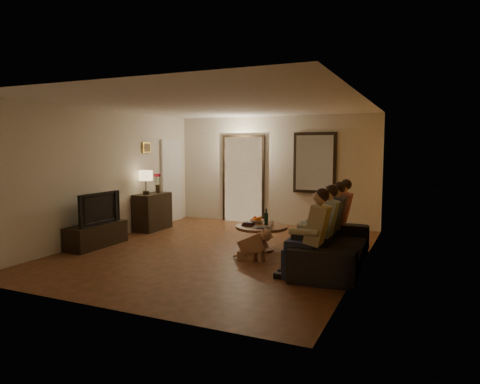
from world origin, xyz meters
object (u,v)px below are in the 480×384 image
at_px(bowl, 257,221).
at_px(person_b, 323,231).
at_px(sofa, 333,244).
at_px(person_a, 313,238).
at_px(tv, 95,208).
at_px(table_lamp, 146,182).
at_px(laptop, 261,228).
at_px(coffee_table, 262,238).
at_px(person_c, 331,224).
at_px(tv_stand, 96,235).
at_px(person_d, 338,219).
at_px(wine_bottle, 266,217).
at_px(dresser, 152,212).
at_px(dog, 253,244).

bearing_deg(bowl, person_b, -33.90).
height_order(sofa, person_a, person_a).
bearing_deg(tv, person_a, -95.35).
xyz_separation_m(sofa, person_a, (-0.10, -0.90, 0.25)).
xyz_separation_m(table_lamp, laptop, (3.05, -0.88, -0.63)).
bearing_deg(tv, bowl, -66.77).
distance_m(tv, sofa, 4.38).
bearing_deg(laptop, coffee_table, 114.42).
distance_m(sofa, person_c, 0.41).
height_order(tv_stand, person_b, person_b).
distance_m(person_c, coffee_table, 1.35).
relative_size(tv_stand, person_d, 1.06).
distance_m(person_b, wine_bottle, 1.51).
distance_m(tv_stand, tv, 0.51).
bearing_deg(person_b, dresser, 159.53).
bearing_deg(laptop, tv_stand, -162.50).
height_order(tv, sofa, tv).
bearing_deg(bowl, laptop, -60.75).
distance_m(tv, person_a, 4.26).
xyz_separation_m(table_lamp, person_a, (4.24, -1.96, -0.49)).
xyz_separation_m(bowl, wine_bottle, (0.23, -0.12, 0.12)).
bearing_deg(table_lamp, person_c, -10.19).
bearing_deg(sofa, person_b, 158.45).
distance_m(person_b, coffee_table, 1.54).
bearing_deg(person_b, dog, 176.64).
bearing_deg(person_b, person_a, -90.00).
height_order(person_b, person_c, same).
bearing_deg(coffee_table, tv, -161.82).
relative_size(dresser, person_c, 0.77).
relative_size(tv, coffee_table, 1.12).
relative_size(tv_stand, dog, 2.27).
bearing_deg(wine_bottle, bowl, 152.45).
xyz_separation_m(person_c, laptop, (-1.19, -0.11, -0.14)).
bearing_deg(person_a, table_lamp, 155.16).
relative_size(table_lamp, bowl, 2.08).
bearing_deg(laptop, sofa, -3.47).
relative_size(person_a, bowl, 4.63).
bearing_deg(person_c, dresser, 166.95).
height_order(table_lamp, bowl, table_lamp).
height_order(dresser, person_c, person_c).
relative_size(tv, laptop, 3.15).
bearing_deg(wine_bottle, tv, -160.39).
distance_m(person_d, laptop, 1.39).
relative_size(dresser, person_a, 0.77).
height_order(person_b, wine_bottle, person_b).
bearing_deg(tv_stand, person_c, 10.73).
distance_m(tv_stand, bowl, 3.03).
xyz_separation_m(table_lamp, coffee_table, (2.95, -0.60, -0.87)).
distance_m(sofa, laptop, 1.31).
bearing_deg(dresser, sofa, -16.46).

